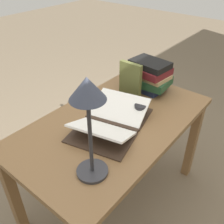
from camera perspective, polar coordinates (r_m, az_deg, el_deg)
ground_plane at (r=2.07m, az=0.38°, el=-18.92°), size 12.00×12.00×0.00m
reading_desk at (r=1.61m, az=0.47°, el=-4.97°), size 1.29×0.75×0.75m
open_book at (r=1.49m, az=-0.19°, el=-2.01°), size 0.59×0.47×0.10m
book_stack_tall at (r=1.84m, az=8.46°, el=8.30°), size 0.24×0.32×0.23m
book_standing_upright at (r=1.72m, az=4.20°, el=7.14°), size 0.03×0.17×0.26m
reading_lamp at (r=0.98m, az=-5.47°, el=1.61°), size 0.15×0.15×0.50m
coffee_mug at (r=1.57m, az=6.39°, el=0.38°), size 0.09×0.08×0.08m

